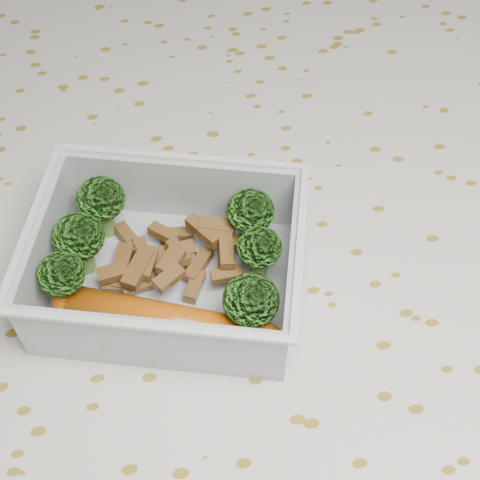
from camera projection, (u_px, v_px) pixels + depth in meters
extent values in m
cube|color=brown|center=(244.00, 279.00, 0.50)|extent=(1.40, 0.90, 0.04)
cube|color=silver|center=(244.00, 262.00, 0.48)|extent=(1.46, 0.96, 0.01)
cube|color=silver|center=(171.00, 284.00, 0.46)|extent=(0.19, 0.17, 0.00)
cube|color=silver|center=(183.00, 190.00, 0.47)|extent=(0.16, 0.05, 0.05)
cube|color=silver|center=(150.00, 343.00, 0.40)|extent=(0.16, 0.05, 0.05)
cube|color=silver|center=(290.00, 271.00, 0.43)|extent=(0.04, 0.12, 0.05)
cube|color=silver|center=(48.00, 249.00, 0.44)|extent=(0.04, 0.12, 0.05)
cube|color=silver|center=(181.00, 157.00, 0.45)|extent=(0.17, 0.05, 0.00)
cube|color=silver|center=(143.00, 326.00, 0.38)|extent=(0.17, 0.05, 0.00)
cube|color=silver|center=(300.00, 246.00, 0.41)|extent=(0.04, 0.12, 0.00)
cube|color=silver|center=(31.00, 222.00, 0.42)|extent=(0.04, 0.12, 0.00)
cylinder|color=#608C3F|center=(106.00, 221.00, 0.48)|extent=(0.01, 0.01, 0.02)
ellipsoid|color=#3E8426|center=(101.00, 199.00, 0.46)|extent=(0.03, 0.03, 0.03)
cylinder|color=#608C3F|center=(250.00, 233.00, 0.47)|extent=(0.01, 0.01, 0.03)
ellipsoid|color=#3E8426|center=(250.00, 211.00, 0.45)|extent=(0.03, 0.03, 0.03)
cylinder|color=#608C3F|center=(85.00, 258.00, 0.46)|extent=(0.01, 0.01, 0.02)
ellipsoid|color=#3E8426|center=(79.00, 236.00, 0.44)|extent=(0.03, 0.03, 0.03)
cylinder|color=#608C3F|center=(259.00, 268.00, 0.45)|extent=(0.01, 0.01, 0.03)
ellipsoid|color=#3E8426|center=(259.00, 247.00, 0.43)|extent=(0.03, 0.03, 0.03)
cylinder|color=#608C3F|center=(69.00, 294.00, 0.44)|extent=(0.01, 0.01, 0.03)
ellipsoid|color=#3E8426|center=(61.00, 274.00, 0.42)|extent=(0.03, 0.03, 0.03)
cylinder|color=#608C3F|center=(250.00, 320.00, 0.43)|extent=(0.01, 0.01, 0.02)
ellipsoid|color=#3E8426|center=(251.00, 300.00, 0.41)|extent=(0.04, 0.04, 0.03)
cube|color=brown|center=(122.00, 264.00, 0.46)|extent=(0.02, 0.03, 0.01)
cube|color=brown|center=(112.00, 273.00, 0.45)|extent=(0.02, 0.01, 0.01)
cube|color=brown|center=(199.00, 265.00, 0.46)|extent=(0.02, 0.03, 0.01)
cube|color=brown|center=(174.00, 252.00, 0.47)|extent=(0.03, 0.02, 0.01)
cube|color=brown|center=(169.00, 278.00, 0.43)|extent=(0.02, 0.02, 0.01)
cube|color=brown|center=(226.00, 275.00, 0.44)|extent=(0.02, 0.01, 0.01)
cube|color=brown|center=(145.00, 256.00, 0.47)|extent=(0.02, 0.03, 0.01)
cube|color=brown|center=(195.00, 286.00, 0.45)|extent=(0.02, 0.02, 0.01)
cube|color=brown|center=(177.00, 235.00, 0.48)|extent=(0.02, 0.01, 0.01)
cube|color=brown|center=(171.00, 262.00, 0.44)|extent=(0.02, 0.02, 0.01)
cube|color=brown|center=(226.00, 248.00, 0.45)|extent=(0.01, 0.03, 0.01)
cube|color=brown|center=(147.00, 263.00, 0.45)|extent=(0.02, 0.03, 0.01)
cube|color=brown|center=(204.00, 231.00, 0.46)|extent=(0.02, 0.03, 0.01)
cube|color=brown|center=(175.00, 263.00, 0.46)|extent=(0.03, 0.01, 0.01)
cube|color=brown|center=(139.00, 284.00, 0.45)|extent=(0.02, 0.02, 0.01)
cube|color=brown|center=(122.00, 284.00, 0.45)|extent=(0.03, 0.02, 0.01)
cube|color=brown|center=(129.00, 238.00, 0.48)|extent=(0.02, 0.03, 0.01)
cube|color=brown|center=(227.00, 255.00, 0.47)|extent=(0.02, 0.03, 0.01)
cube|color=brown|center=(164.00, 234.00, 0.47)|extent=(0.02, 0.02, 0.01)
cube|color=brown|center=(138.00, 269.00, 0.45)|extent=(0.02, 0.03, 0.01)
cube|color=brown|center=(230.00, 242.00, 0.46)|extent=(0.03, 0.01, 0.01)
cube|color=brown|center=(178.00, 253.00, 0.46)|extent=(0.02, 0.02, 0.01)
cube|color=brown|center=(123.00, 278.00, 0.46)|extent=(0.02, 0.02, 0.01)
cube|color=brown|center=(217.00, 226.00, 0.46)|extent=(0.03, 0.02, 0.01)
cylinder|color=#AC4C0B|center=(165.00, 321.00, 0.43)|extent=(0.13, 0.07, 0.02)
sphere|color=#AC4C0B|center=(264.00, 340.00, 0.42)|extent=(0.02, 0.02, 0.02)
sphere|color=#AC4C0B|center=(70.00, 303.00, 0.44)|extent=(0.02, 0.02, 0.02)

